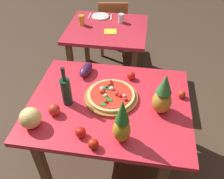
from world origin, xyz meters
name	(u,v)px	position (x,y,z in m)	size (l,w,h in m)	color
ground_plane	(110,156)	(0.00, 0.00, 0.00)	(10.00, 10.00, 0.00)	#4C3828
display_table	(109,109)	(0.00, 0.00, 0.68)	(1.25, 0.98, 0.76)	brown
background_table	(107,36)	(-0.23, 1.24, 0.65)	(0.94, 0.84, 0.76)	brown
dining_chair	(113,25)	(-0.25, 1.88, 0.48)	(0.45, 0.45, 0.85)	#985D2D
pizza_board	(111,97)	(0.01, 0.04, 0.78)	(0.42, 0.42, 0.03)	#985D2D
pizza	(111,94)	(0.01, 0.04, 0.80)	(0.37, 0.37, 0.06)	#E0B76A
wine_bottle	(66,91)	(-0.32, -0.06, 0.89)	(0.08, 0.08, 0.33)	#163725
pineapple_left	(163,96)	(0.39, -0.04, 0.92)	(0.14, 0.14, 0.34)	#BA8C2C
pineapple_right	(122,123)	(0.14, -0.34, 0.92)	(0.12, 0.12, 0.36)	#B99123
melon	(30,118)	(-0.50, -0.32, 0.84)	(0.15, 0.15, 0.15)	#F0CD75
bell_pepper	(54,110)	(-0.38, -0.19, 0.81)	(0.09, 0.09, 0.09)	red
eggplant	(86,70)	(-0.26, 0.32, 0.81)	(0.20, 0.09, 0.09)	#461A42
tomato_beside_pepper	(93,144)	(-0.03, -0.43, 0.80)	(0.07, 0.07, 0.07)	red
tomato_near_board	(81,132)	(-0.14, -0.35, 0.80)	(0.07, 0.07, 0.07)	red
tomato_by_bottle	(131,76)	(0.14, 0.31, 0.80)	(0.07, 0.07, 0.07)	red
tomato_at_corner	(182,94)	(0.56, 0.14, 0.79)	(0.06, 0.06, 0.06)	red
drinking_glass_juice	(82,20)	(-0.54, 1.25, 0.82)	(0.07, 0.07, 0.12)	gold
drinking_glass_water	(121,18)	(-0.08, 1.40, 0.82)	(0.07, 0.07, 0.11)	silver
dinner_plate	(100,16)	(-0.36, 1.51, 0.77)	(0.22, 0.22, 0.02)	white
fork_utensil	(90,16)	(-0.50, 1.51, 0.77)	(0.02, 0.18, 0.01)	silver
knife_utensil	(111,17)	(-0.22, 1.51, 0.77)	(0.02, 0.18, 0.01)	silver
napkin_folded	(110,31)	(-0.17, 1.14, 0.77)	(0.14, 0.12, 0.01)	yellow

